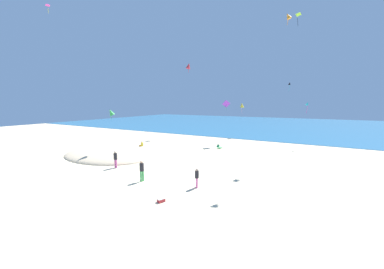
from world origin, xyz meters
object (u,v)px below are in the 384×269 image
Objects in this scene: kite_orange at (288,16)px; kite_lime at (298,14)px; kite_magenta at (48,5)px; kite_green at (111,112)px; beach_chair_far_right at (219,147)px; kite_purple at (226,104)px; kite_red at (189,66)px; cooler_box at (161,200)px; kite_teal at (307,104)px; person_2 at (197,176)px; kite_black at (290,83)px; person_3 at (142,144)px; person_0 at (142,169)px; person_1 at (115,158)px; kite_yellow at (242,105)px.

kite_lime is (0.18, 6.62, 2.27)m from kite_orange.
kite_green is at bearing 65.40° from kite_magenta.
beach_chair_far_right is 0.58× the size of kite_purple.
kite_red is 20.41m from kite_lime.
cooler_box is 0.33× the size of kite_teal.
kite_black is at bearing 49.17° from person_2.
kite_purple is (-4.21, 17.06, 5.11)m from person_2.
kite_black is (3.97, 30.19, 9.16)m from cooler_box.
person_3 is 18.29m from kite_magenta.
beach_chair_far_right is at bearing 104.71° from person_0.
kite_black reaches higher than kite_purple.
beach_chair_far_right is 13.95m from person_1.
kite_yellow is 1.05× the size of kite_red.
person_1 reaches higher than cooler_box.
person_2 is at bearing -96.59° from kite_black.
person_0 is 18.69m from kite_purple.
kite_lime is (17.60, 10.54, 10.51)m from kite_green.
person_0 is 0.89× the size of kite_red.
person_0 reaches higher than cooler_box.
kite_yellow is at bearing 116.47° from kite_orange.
kite_black reaches higher than person_1.
kite_orange reaches higher than person_2.
kite_yellow is (9.59, 15.91, 5.40)m from person_3.
kite_teal is 1.13× the size of kite_lime.
beach_chair_far_right is 0.66× the size of kite_green.
kite_lime reaches higher than kite_purple.
kite_yellow is (-0.65, 12.19, 5.40)m from beach_chair_far_right.
kite_yellow is at bearing -169.99° from kite_black.
kite_red reaches higher than kite_green.
person_2 is 15.29m from kite_orange.
person_0 is 17.59m from kite_magenta.
kite_purple reaches higher than beach_chair_far_right.
kite_purple is at bearing -161.55° from kite_teal.
person_3 is at bearing -152.02° from kite_teal.
kite_magenta is at bearing 149.67° from person_2.
cooler_box is 23.89m from kite_lime.
kite_black is at bearing 91.99° from person_0.
kite_red reaches higher than person_2.
kite_purple is 0.92× the size of kite_teal.
kite_green is 19.66m from kite_orange.
kite_orange is (8.38, -5.94, 13.02)m from beach_chair_far_right.
kite_magenta reaches higher than person_3.
kite_lime is at bearing -82.65° from kite_black.
person_0 is at bearing -28.57° from kite_green.
person_1 is 1.91× the size of kite_magenta.
kite_yellow is at bearing 69.17° from kite_green.
beach_chair_far_right is 14.51m from person_0.
person_1 is at bearing -152.71° from kite_orange.
kite_yellow is (-3.58, 28.85, 5.55)m from cooler_box.
person_2 is 0.73× the size of kite_yellow.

